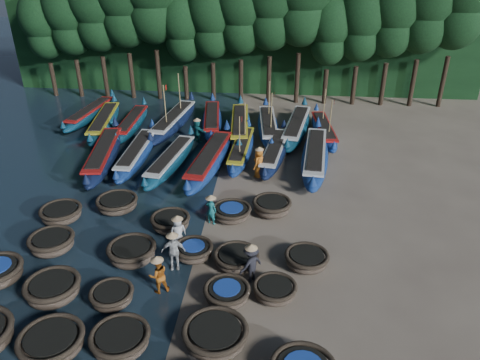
# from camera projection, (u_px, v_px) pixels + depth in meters

# --- Properties ---
(ground) EXTENTS (120.00, 120.00, 0.00)m
(ground) POSITION_uv_depth(u_px,v_px,m) (201.00, 237.00, 21.72)
(ground) COLOR gray
(ground) RESTS_ON ground
(foliage_wall) EXTENTS (40.00, 3.00, 10.00)m
(foliage_wall) POSITION_uv_depth(u_px,v_px,m) (243.00, 32.00, 40.04)
(foliage_wall) COLOR black
(foliage_wall) RESTS_ON ground
(coracle_6) EXTENTS (2.50, 2.50, 0.76)m
(coracle_6) POSITION_uv_depth(u_px,v_px,m) (52.00, 342.00, 15.61)
(coracle_6) COLOR brown
(coracle_6) RESTS_ON ground
(coracle_7) EXTENTS (2.37, 2.37, 0.71)m
(coracle_7) POSITION_uv_depth(u_px,v_px,m) (120.00, 340.00, 15.75)
(coracle_7) COLOR brown
(coracle_7) RESTS_ON ground
(coracle_8) EXTENTS (2.51, 2.51, 0.76)m
(coracle_8) POSITION_uv_depth(u_px,v_px,m) (215.00, 335.00, 15.89)
(coracle_8) COLOR brown
(coracle_8) RESTS_ON ground
(coracle_11) EXTENTS (2.16, 2.16, 0.84)m
(coracle_11) POSITION_uv_depth(u_px,v_px,m) (53.00, 289.00, 17.87)
(coracle_11) COLOR brown
(coracle_11) RESTS_ON ground
(coracle_12) EXTENTS (1.98, 1.98, 0.66)m
(coracle_12) POSITION_uv_depth(u_px,v_px,m) (112.00, 296.00, 17.68)
(coracle_12) COLOR brown
(coracle_12) RESTS_ON ground
(coracle_13) EXTENTS (2.03, 2.03, 0.69)m
(coracle_13) POSITION_uv_depth(u_px,v_px,m) (227.00, 293.00, 17.78)
(coracle_13) COLOR brown
(coracle_13) RESTS_ON ground
(coracle_14) EXTENTS (2.11, 2.11, 0.64)m
(coracle_14) POSITION_uv_depth(u_px,v_px,m) (275.00, 290.00, 17.99)
(coracle_14) COLOR brown
(coracle_14) RESTS_ON ground
(coracle_15) EXTENTS (2.25, 2.25, 0.79)m
(coracle_15) POSITION_uv_depth(u_px,v_px,m) (52.00, 243.00, 20.59)
(coracle_15) COLOR brown
(coracle_15) RESTS_ON ground
(coracle_16) EXTENTS (2.43, 2.43, 0.84)m
(coracle_16) POSITION_uv_depth(u_px,v_px,m) (132.00, 252.00, 19.92)
(coracle_16) COLOR brown
(coracle_16) RESTS_ON ground
(coracle_17) EXTENTS (1.81, 1.81, 0.67)m
(coracle_17) POSITION_uv_depth(u_px,v_px,m) (194.00, 251.00, 20.17)
(coracle_17) COLOR brown
(coracle_17) RESTS_ON ground
(coracle_18) EXTENTS (2.14, 2.14, 0.65)m
(coracle_18) POSITION_uv_depth(u_px,v_px,m) (236.00, 258.00, 19.73)
(coracle_18) COLOR brown
(coracle_18) RESTS_ON ground
(coracle_19) EXTENTS (1.98, 1.98, 0.67)m
(coracle_19) POSITION_uv_depth(u_px,v_px,m) (307.00, 259.00, 19.66)
(coracle_19) COLOR brown
(coracle_19) RESTS_ON ground
(coracle_20) EXTENTS (2.24, 2.24, 0.72)m
(coracle_20) POSITION_uv_depth(u_px,v_px,m) (61.00, 213.00, 22.81)
(coracle_20) COLOR brown
(coracle_20) RESTS_ON ground
(coracle_21) EXTENTS (2.23, 2.23, 0.71)m
(coracle_21) POSITION_uv_depth(u_px,v_px,m) (117.00, 203.00, 23.66)
(coracle_21) COLOR brown
(coracle_21) RESTS_ON ground
(coracle_22) EXTENTS (2.26, 2.26, 0.75)m
(coracle_22) POSITION_uv_depth(u_px,v_px,m) (170.00, 222.00, 22.10)
(coracle_22) COLOR brown
(coracle_22) RESTS_ON ground
(coracle_23) EXTENTS (2.23, 2.23, 0.65)m
(coracle_23) POSITION_uv_depth(u_px,v_px,m) (232.00, 212.00, 22.97)
(coracle_23) COLOR brown
(coracle_23) RESTS_ON ground
(coracle_24) EXTENTS (2.24, 2.24, 0.78)m
(coracle_24) POSITION_uv_depth(u_px,v_px,m) (272.00, 206.00, 23.33)
(coracle_24) COLOR brown
(coracle_24) RESTS_ON ground
(long_boat_2) EXTENTS (2.74, 8.70, 1.55)m
(long_boat_2) POSITION_uv_depth(u_px,v_px,m) (104.00, 155.00, 28.38)
(long_boat_2) COLOR #0F1538
(long_boat_2) RESTS_ON ground
(long_boat_3) EXTENTS (1.41, 7.97, 1.40)m
(long_boat_3) POSITION_uv_depth(u_px,v_px,m) (137.00, 153.00, 28.67)
(long_boat_3) COLOR navy
(long_boat_3) RESTS_ON ground
(long_boat_4) EXTENTS (2.49, 7.66, 1.36)m
(long_boat_4) POSITION_uv_depth(u_px,v_px,m) (171.00, 160.00, 27.86)
(long_boat_4) COLOR navy
(long_boat_4) RESTS_ON ground
(long_boat_5) EXTENTS (2.65, 8.85, 1.57)m
(long_boat_5) POSITION_uv_depth(u_px,v_px,m) (210.00, 159.00, 27.78)
(long_boat_5) COLOR navy
(long_boat_5) RESTS_ON ground
(long_boat_6) EXTENTS (1.69, 7.58, 3.22)m
(long_boat_6) POSITION_uv_depth(u_px,v_px,m) (241.00, 149.00, 29.26)
(long_boat_6) COLOR navy
(long_boat_6) RESTS_ON ground
(long_boat_7) EXTENTS (2.36, 7.59, 1.35)m
(long_boat_7) POSITION_uv_depth(u_px,v_px,m) (275.00, 152.00, 28.93)
(long_boat_7) COLOR #0F1538
(long_boat_7) RESTS_ON ground
(long_boat_8) EXTENTS (2.33, 8.97, 1.58)m
(long_boat_8) POSITION_uv_depth(u_px,v_px,m) (315.00, 156.00, 28.15)
(long_boat_8) COLOR navy
(long_boat_8) RESTS_ON ground
(long_boat_9) EXTENTS (2.33, 7.61, 1.35)m
(long_boat_9) POSITION_uv_depth(u_px,v_px,m) (91.00, 113.00, 35.05)
(long_boat_9) COLOR navy
(long_boat_9) RESTS_ON ground
(long_boat_10) EXTENTS (2.54, 8.31, 1.48)m
(long_boat_10) POSITION_uv_depth(u_px,v_px,m) (104.00, 122.00, 33.28)
(long_boat_10) COLOR navy
(long_boat_10) RESTS_ON ground
(long_boat_11) EXTENTS (1.41, 7.43, 1.31)m
(long_boat_11) POSITION_uv_depth(u_px,v_px,m) (132.00, 123.00, 33.29)
(long_boat_11) COLOR navy
(long_boat_11) RESTS_ON ground
(long_boat_12) EXTENTS (2.68, 8.73, 3.74)m
(long_boat_12) POSITION_uv_depth(u_px,v_px,m) (174.00, 121.00, 33.39)
(long_boat_12) COLOR #0F1538
(long_boat_12) RESTS_ON ground
(long_boat_13) EXTENTS (2.38, 7.92, 1.40)m
(long_boat_13) POSITION_uv_depth(u_px,v_px,m) (212.00, 120.00, 33.75)
(long_boat_13) COLOR navy
(long_boat_13) RESTS_ON ground
(long_boat_14) EXTENTS (2.17, 8.65, 1.53)m
(long_boat_14) POSITION_uv_depth(u_px,v_px,m) (240.00, 126.00, 32.65)
(long_boat_14) COLOR navy
(long_boat_14) RESTS_ON ground
(long_boat_15) EXTENTS (2.12, 8.08, 3.45)m
(long_boat_15) POSITION_uv_depth(u_px,v_px,m) (268.00, 126.00, 32.65)
(long_boat_15) COLOR navy
(long_boat_15) RESTS_ON ground
(long_boat_16) EXTENTS (2.83, 8.52, 1.52)m
(long_boat_16) POSITION_uv_depth(u_px,v_px,m) (296.00, 127.00, 32.43)
(long_boat_16) COLOR navy
(long_boat_16) RESTS_ON ground
(long_boat_17) EXTENTS (2.00, 7.32, 3.12)m
(long_boat_17) POSITION_uv_depth(u_px,v_px,m) (324.00, 130.00, 32.11)
(long_boat_17) COLOR navy
(long_boat_17) RESTS_ON ground
(fisherman_0) EXTENTS (0.89, 0.78, 1.74)m
(fisherman_0) POSITION_uv_depth(u_px,v_px,m) (178.00, 231.00, 20.70)
(fisherman_0) COLOR beige
(fisherman_0) RESTS_ON ground
(fisherman_1) EXTENTS (0.63, 0.52, 1.69)m
(fisherman_1) POSITION_uv_depth(u_px,v_px,m) (211.00, 208.00, 22.36)
(fisherman_1) COLOR #196769
(fisherman_1) RESTS_ON ground
(fisherman_2) EXTENTS (0.96, 0.89, 1.78)m
(fisherman_2) POSITION_uv_depth(u_px,v_px,m) (158.00, 274.00, 18.09)
(fisherman_2) COLOR #B75E18
(fisherman_2) RESTS_ON ground
(fisherman_3) EXTENTS (1.21, 1.20, 1.88)m
(fisherman_3) POSITION_uv_depth(u_px,v_px,m) (251.00, 263.00, 18.64)
(fisherman_3) COLOR black
(fisherman_3) RESTS_ON ground
(fisherman_4) EXTENTS (1.06, 0.58, 1.91)m
(fisherman_4) POSITION_uv_depth(u_px,v_px,m) (173.00, 250.00, 19.33)
(fisherman_4) COLOR beige
(fisherman_4) RESTS_ON ground
(fisherman_5) EXTENTS (1.40, 1.33, 1.78)m
(fisherman_5) POSITION_uv_depth(u_px,v_px,m) (197.00, 130.00, 31.28)
(fisherman_5) COLOR #196769
(fisherman_5) RESTS_ON ground
(fisherman_6) EXTENTS (0.90, 1.03, 1.98)m
(fisherman_6) POSITION_uv_depth(u_px,v_px,m) (259.00, 162.00, 26.70)
(fisherman_6) COLOR #B75E18
(fisherman_6) RESTS_ON ground
(tree_0) EXTENTS (3.68, 3.68, 8.68)m
(tree_0) POSITION_uv_depth(u_px,v_px,m) (43.00, 24.00, 37.78)
(tree_0) COLOR black
(tree_0) RESTS_ON ground
(tree_1) EXTENTS (4.09, 4.09, 9.65)m
(tree_1) POSITION_uv_depth(u_px,v_px,m) (69.00, 16.00, 37.28)
(tree_1) COLOR black
(tree_1) RESTS_ON ground
(tree_2) EXTENTS (4.51, 4.51, 10.63)m
(tree_2) POSITION_uv_depth(u_px,v_px,m) (96.00, 7.00, 36.78)
(tree_2) COLOR black
(tree_2) RESTS_ON ground
(tree_5) EXTENTS (3.68, 3.68, 8.68)m
(tree_5) POSITION_uv_depth(u_px,v_px,m) (183.00, 26.00, 36.87)
(tree_5) COLOR black
(tree_5) RESTS_ON ground
(tree_6) EXTENTS (4.09, 4.09, 9.65)m
(tree_6) POSITION_uv_depth(u_px,v_px,m) (212.00, 18.00, 36.36)
(tree_6) COLOR black
(tree_6) RESTS_ON ground
(tree_7) EXTENTS (4.51, 4.51, 10.63)m
(tree_7) POSITION_uv_depth(u_px,v_px,m) (241.00, 9.00, 35.86)
(tree_7) COLOR black
(tree_7) RESTS_ON ground
(tree_8) EXTENTS (4.92, 4.92, 11.60)m
(tree_8) POSITION_uv_depth(u_px,v_px,m) (271.00, 0.00, 35.36)
(tree_8) COLOR black
(tree_8) RESTS_ON ground
(tree_10) EXTENTS (3.68, 3.68, 8.68)m
(tree_10) POSITION_uv_depth(u_px,v_px,m) (330.00, 29.00, 35.95)
(tree_10) COLOR black
(tree_10) RESTS_ON ground
(tree_11) EXTENTS (4.09, 4.09, 9.65)m
(tree_11) POSITION_uv_depth(u_px,v_px,m) (362.00, 20.00, 35.45)
(tree_11) COLOR black
(tree_11) RESTS_ON ground
(tree_12) EXTENTS (4.51, 4.51, 10.63)m
(tree_12) POSITION_uv_depth(u_px,v_px,m) (394.00, 11.00, 34.95)
(tree_12) COLOR black
(tree_12) RESTS_ON ground
(tree_13) EXTENTS (4.92, 4.92, 11.60)m
(tree_13) POSITION_uv_depth(u_px,v_px,m) (427.00, 2.00, 34.44)
(tree_13) COLOR black
(tree_13) RESTS_ON ground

